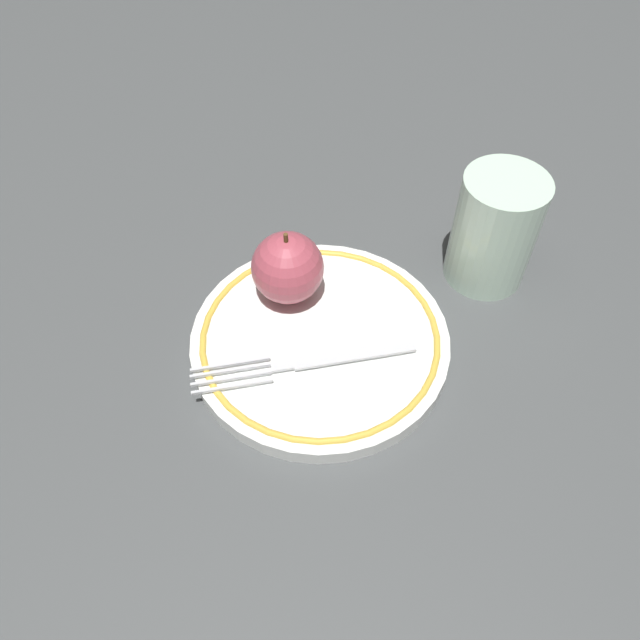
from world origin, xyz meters
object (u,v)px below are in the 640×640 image
object	(u,v)px
apple_red_whole	(288,268)
fork	(311,362)
plate	(320,340)
drinking_glass	(494,230)

from	to	relation	value
apple_red_whole	fork	bearing A→B (deg)	161.94
apple_red_whole	fork	xyz separation A→B (m)	(-0.08, 0.03, -0.03)
plate	fork	size ratio (longest dim) A/B	1.23
apple_red_whole	drinking_glass	world-z (taller)	drinking_glass
plate	fork	distance (m)	0.03
plate	apple_red_whole	xyz separation A→B (m)	(0.06, -0.00, 0.04)
apple_red_whole	fork	world-z (taller)	apple_red_whole
drinking_glass	apple_red_whole	bearing A→B (deg)	69.64
fork	drinking_glass	xyz separation A→B (m)	(0.01, -0.21, 0.04)
fork	drinking_glass	distance (m)	0.21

